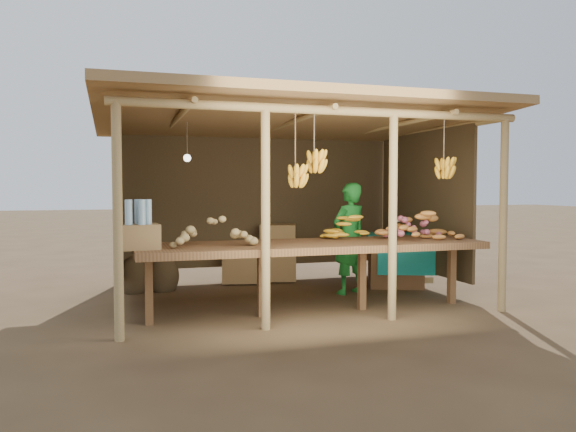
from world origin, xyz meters
name	(u,v)px	position (x,y,z in m)	size (l,w,h in m)	color
ground	(288,297)	(0.00, 0.00, 0.00)	(60.00, 60.00, 0.00)	brown
stall_structure	(293,148)	(0.06, -0.02, 1.91)	(4.70, 3.50, 2.43)	tan
counter	(313,248)	(0.00, -0.95, 0.74)	(3.90, 1.05, 0.80)	brown
potato_heap	(213,229)	(-1.13, -0.98, 0.98)	(0.87, 0.52, 0.36)	#9F8652
sweet_potato_heap	(418,224)	(1.34, -0.92, 0.98)	(0.92, 0.55, 0.36)	#BF7831
onion_heap	(414,224)	(1.33, -0.84, 0.98)	(0.79, 0.48, 0.36)	#C35F73
banana_pile	(346,224)	(0.55, -0.60, 0.97)	(0.53, 0.32, 0.34)	gold
tomato_basin	(137,238)	(-1.90, -0.75, 0.88)	(0.37, 0.37, 0.19)	navy
bottle_box	(138,230)	(-1.90, -1.07, 0.99)	(0.42, 0.35, 0.50)	olive
vendor	(349,238)	(0.85, -0.01, 0.74)	(0.54, 0.35, 1.48)	#1B7C28
tarp_crate	(395,258)	(1.71, 0.32, 0.40)	(1.02, 0.95, 0.98)	brown
carton_stack	(266,257)	(0.02, 1.20, 0.37)	(1.21, 0.56, 0.84)	olive
burlap_sacks	(149,273)	(-1.69, 0.92, 0.25)	(0.82, 0.43, 0.58)	#4C3B23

